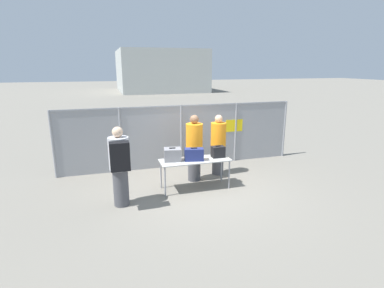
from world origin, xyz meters
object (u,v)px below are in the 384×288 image
suitcase_navy (194,154)px  security_worker_far (218,144)px  utility_trailer (181,134)px  suitcase_grey (172,155)px  security_worker_near (194,147)px  traveler_hooded (120,164)px  suitcase_black (218,152)px  inspection_table (195,162)px

suitcase_navy → security_worker_far: 1.36m
suitcase_navy → utility_trailer: bearing=79.2°
suitcase_grey → security_worker_near: 0.87m
traveler_hooded → utility_trailer: bearing=38.5°
suitcase_black → security_worker_near: 0.73m
traveler_hooded → security_worker_far: traveler_hooded is taller
security_worker_far → utility_trailer: (-0.14, 3.69, -0.49)m
suitcase_black → traveler_hooded: 2.62m
inspection_table → suitcase_grey: 0.62m
inspection_table → traveler_hooded: 2.00m
inspection_table → suitcase_navy: suitcase_navy is taller
inspection_table → suitcase_black: (0.65, 0.04, 0.22)m
suitcase_grey → traveler_hooded: 1.47m
inspection_table → security_worker_far: size_ratio=1.03×
suitcase_navy → security_worker_far: bearing=41.3°
inspection_table → suitcase_black: suitcase_black is taller
suitcase_grey → utility_trailer: 4.69m
inspection_table → security_worker_near: (0.16, 0.57, 0.24)m
suitcase_grey → suitcase_navy: size_ratio=0.91×
suitcase_black → traveler_hooded: size_ratio=0.18×
security_worker_far → inspection_table: bearing=19.3°
suitcase_black → security_worker_near: (-0.49, 0.53, 0.02)m
suitcase_black → suitcase_grey: bearing=177.3°
suitcase_black → security_worker_far: bearing=68.0°
inspection_table → suitcase_navy: size_ratio=3.52×
security_worker_far → suitcase_navy: bearing=19.6°
security_worker_far → suitcase_black: bearing=46.2°
traveler_hooded → utility_trailer: traveler_hooded is taller
utility_trailer → inspection_table: bearing=-100.4°
suitcase_grey → suitcase_navy: bearing=-15.1°
inspection_table → utility_trailer: 4.62m
suitcase_navy → suitcase_black: 0.70m
inspection_table → suitcase_navy: 0.23m
inspection_table → security_worker_near: 0.64m
inspection_table → utility_trailer: size_ratio=0.41×
suitcase_grey → utility_trailer: (1.41, 4.44, -0.52)m
suitcase_black → traveler_hooded: bearing=-168.1°
suitcase_navy → security_worker_near: security_worker_near is taller
suitcase_black → security_worker_near: size_ratio=0.18×
security_worker_far → utility_trailer: 3.72m
traveler_hooded → inspection_table: bearing=-8.2°
inspection_table → suitcase_navy: (-0.04, -0.05, 0.23)m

